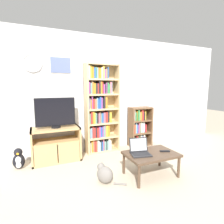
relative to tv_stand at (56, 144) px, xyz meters
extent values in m
plane|color=#BCAD93|center=(1.03, -1.34, -0.34)|extent=(18.00, 18.00, 0.00)
cube|color=silver|center=(1.03, 0.31, 0.96)|extent=(7.09, 0.06, 2.60)
torus|color=#B2B2B7|center=(-0.34, 0.27, 1.58)|extent=(0.37, 0.04, 0.37)
cylinder|color=white|center=(-0.34, 0.27, 1.58)|extent=(0.30, 0.02, 0.30)
cube|color=silver|center=(0.18, 0.28, 1.56)|extent=(0.43, 0.01, 0.34)
cube|color=slate|center=(0.18, 0.27, 1.56)|extent=(0.39, 0.02, 0.31)
cube|color=tan|center=(-0.44, 0.02, 0.00)|extent=(0.04, 0.48, 0.67)
cube|color=tan|center=(0.44, 0.02, 0.00)|extent=(0.04, 0.48, 0.67)
cube|color=tan|center=(0.00, 0.02, 0.32)|extent=(0.92, 0.48, 0.04)
cube|color=tan|center=(0.00, 0.02, -0.32)|extent=(0.92, 0.48, 0.04)
cube|color=tan|center=(0.00, 0.02, 0.07)|extent=(0.84, 0.45, 0.04)
cube|color=tan|center=(-0.21, -0.21, -0.12)|extent=(0.40, 0.02, 0.37)
cube|color=tan|center=(0.21, -0.21, -0.12)|extent=(0.40, 0.02, 0.37)
cylinder|color=black|center=(0.01, -0.01, 0.35)|extent=(0.18, 0.18, 0.04)
cube|color=black|center=(0.01, -0.01, 0.65)|extent=(0.74, 0.05, 0.55)
cube|color=black|center=(0.01, -0.03, 0.65)|extent=(0.71, 0.01, 0.51)
cube|color=tan|center=(0.66, 0.11, 0.64)|extent=(0.04, 0.29, 1.96)
cube|color=tan|center=(1.38, 0.11, 0.64)|extent=(0.04, 0.29, 1.96)
cube|color=tan|center=(1.02, 0.25, 0.64)|extent=(0.75, 0.02, 1.96)
cube|color=tan|center=(1.02, 0.11, -0.32)|extent=(0.68, 0.26, 0.04)
cube|color=tan|center=(1.02, 0.11, 0.00)|extent=(0.68, 0.26, 0.04)
cube|color=tan|center=(1.02, 0.11, 0.32)|extent=(0.68, 0.26, 0.04)
cube|color=tan|center=(1.02, 0.11, 0.64)|extent=(0.68, 0.26, 0.04)
cube|color=tan|center=(1.02, 0.11, 0.96)|extent=(0.68, 0.26, 0.04)
cube|color=tan|center=(1.02, 0.11, 1.28)|extent=(0.68, 0.26, 0.04)
cube|color=tan|center=(1.02, 0.11, 1.60)|extent=(0.68, 0.26, 0.04)
cube|color=#93704C|center=(0.70, 0.12, -0.20)|extent=(0.02, 0.23, 0.21)
cube|color=white|center=(0.72, 0.13, -0.20)|extent=(0.02, 0.18, 0.21)
cube|color=orange|center=(0.75, 0.13, -0.18)|extent=(0.03, 0.19, 0.24)
cube|color=#93704C|center=(0.78, 0.13, -0.17)|extent=(0.03, 0.20, 0.27)
cube|color=red|center=(0.82, 0.13, -0.18)|extent=(0.04, 0.21, 0.25)
cube|color=#93704C|center=(0.86, 0.12, -0.17)|extent=(0.02, 0.22, 0.26)
cube|color=#759EB7|center=(0.88, 0.13, -0.17)|extent=(0.02, 0.21, 0.27)
cube|color=white|center=(0.91, 0.13, -0.18)|extent=(0.02, 0.20, 0.24)
cube|color=#759EB7|center=(0.93, 0.12, -0.20)|extent=(0.03, 0.23, 0.21)
cube|color=#232328|center=(0.96, 0.13, -0.18)|extent=(0.02, 0.19, 0.25)
cube|color=#2856A8|center=(0.99, 0.13, -0.20)|extent=(0.02, 0.21, 0.21)
cube|color=#B75B70|center=(1.02, 0.13, -0.17)|extent=(0.03, 0.19, 0.26)
cube|color=#5B9389|center=(1.06, 0.13, -0.20)|extent=(0.04, 0.21, 0.21)
cube|color=#232328|center=(1.09, 0.13, -0.20)|extent=(0.02, 0.21, 0.21)
cube|color=#5B9389|center=(1.12, 0.13, -0.20)|extent=(0.04, 0.18, 0.21)
cube|color=white|center=(1.16, 0.13, -0.17)|extent=(0.03, 0.20, 0.26)
cube|color=white|center=(1.19, 0.13, -0.20)|extent=(0.03, 0.19, 0.21)
cube|color=#759EB7|center=(0.69, 0.13, 0.13)|extent=(0.02, 0.19, 0.22)
cube|color=#759EB7|center=(0.72, 0.12, 0.12)|extent=(0.02, 0.22, 0.21)
cube|color=#759EB7|center=(0.74, 0.13, 0.13)|extent=(0.03, 0.19, 0.23)
cube|color=red|center=(0.78, 0.12, 0.14)|extent=(0.03, 0.22, 0.24)
cube|color=red|center=(0.81, 0.13, 0.13)|extent=(0.04, 0.21, 0.23)
cube|color=#232328|center=(0.85, 0.13, 0.14)|extent=(0.03, 0.20, 0.24)
cube|color=red|center=(0.89, 0.12, 0.13)|extent=(0.04, 0.23, 0.22)
cube|color=#9E4293|center=(0.93, 0.13, 0.14)|extent=(0.04, 0.20, 0.24)
cube|color=#2856A8|center=(0.97, 0.13, 0.13)|extent=(0.04, 0.19, 0.22)
cube|color=#9E4293|center=(1.01, 0.13, 0.14)|extent=(0.02, 0.19, 0.24)
cube|color=#5B9389|center=(1.03, 0.12, 0.14)|extent=(0.03, 0.22, 0.25)
cube|color=#B75B70|center=(1.06, 0.13, 0.15)|extent=(0.02, 0.20, 0.27)
cube|color=gold|center=(1.09, 0.12, 0.14)|extent=(0.04, 0.22, 0.25)
cube|color=orange|center=(1.14, 0.12, 0.14)|extent=(0.04, 0.22, 0.24)
cube|color=#5B9389|center=(0.70, 0.13, 0.45)|extent=(0.04, 0.21, 0.22)
cube|color=red|center=(0.74, 0.12, 0.46)|extent=(0.03, 0.23, 0.25)
cube|color=orange|center=(0.78, 0.12, 0.47)|extent=(0.03, 0.24, 0.26)
cube|color=gold|center=(0.81, 0.12, 0.46)|extent=(0.03, 0.22, 0.24)
cube|color=#5B9389|center=(0.84, 0.13, 0.45)|extent=(0.03, 0.21, 0.23)
cube|color=#232328|center=(0.88, 0.12, 0.44)|extent=(0.03, 0.22, 0.21)
cube|color=#B75B70|center=(0.92, 0.12, 0.45)|extent=(0.04, 0.23, 0.22)
cube|color=#93704C|center=(0.95, 0.13, 0.46)|extent=(0.02, 0.18, 0.24)
cube|color=#5B9389|center=(0.97, 0.13, 0.44)|extent=(0.02, 0.19, 0.21)
cube|color=#2856A8|center=(1.01, 0.13, 0.45)|extent=(0.04, 0.19, 0.21)
cube|color=#B75B70|center=(1.05, 0.13, 0.45)|extent=(0.04, 0.19, 0.23)
cube|color=red|center=(1.10, 0.13, 0.45)|extent=(0.04, 0.21, 0.23)
cube|color=#232328|center=(1.14, 0.13, 0.47)|extent=(0.04, 0.19, 0.26)
cube|color=gold|center=(1.18, 0.12, 0.45)|extent=(0.04, 0.22, 0.23)
cube|color=#9E4293|center=(0.69, 0.13, 0.77)|extent=(0.02, 0.21, 0.23)
cube|color=#759EB7|center=(0.72, 0.13, 0.77)|extent=(0.02, 0.20, 0.23)
cube|color=orange|center=(0.74, 0.13, 0.76)|extent=(0.02, 0.21, 0.20)
cube|color=#9E4293|center=(0.77, 0.12, 0.79)|extent=(0.02, 0.22, 0.27)
cube|color=red|center=(0.80, 0.12, 0.76)|extent=(0.03, 0.23, 0.21)
cube|color=#93704C|center=(0.84, 0.12, 0.76)|extent=(0.04, 0.23, 0.21)
cube|color=#759EB7|center=(0.88, 0.13, 0.77)|extent=(0.03, 0.20, 0.23)
cube|color=#2856A8|center=(0.91, 0.12, 0.77)|extent=(0.03, 0.22, 0.22)
cube|color=#2856A8|center=(0.94, 0.12, 0.79)|extent=(0.03, 0.24, 0.26)
cube|color=#9E4293|center=(0.98, 0.13, 0.78)|extent=(0.04, 0.20, 0.24)
cube|color=#232328|center=(1.01, 0.13, 0.76)|extent=(0.02, 0.19, 0.21)
cube|color=#232328|center=(1.04, 0.12, 0.79)|extent=(0.03, 0.23, 0.26)
cube|color=orange|center=(1.08, 0.12, 0.78)|extent=(0.04, 0.24, 0.25)
cube|color=#9E4293|center=(0.71, 0.13, 1.10)|extent=(0.04, 0.21, 0.25)
cube|color=#5B9389|center=(0.75, 0.12, 1.09)|extent=(0.02, 0.23, 0.23)
cube|color=#93704C|center=(0.77, 0.13, 1.12)|extent=(0.02, 0.20, 0.27)
cube|color=orange|center=(0.80, 0.13, 1.10)|extent=(0.02, 0.21, 0.24)
cube|color=orange|center=(0.83, 0.12, 1.09)|extent=(0.04, 0.22, 0.22)
cube|color=#232328|center=(0.87, 0.12, 1.09)|extent=(0.03, 0.22, 0.22)
cube|color=red|center=(0.90, 0.13, 1.09)|extent=(0.03, 0.20, 0.22)
cube|color=#232328|center=(0.94, 0.12, 1.11)|extent=(0.03, 0.23, 0.27)
cube|color=orange|center=(0.97, 0.13, 1.11)|extent=(0.04, 0.20, 0.27)
cube|color=red|center=(1.01, 0.13, 1.11)|extent=(0.03, 0.19, 0.26)
cube|color=#9E4293|center=(1.04, 0.13, 1.08)|extent=(0.03, 0.21, 0.20)
cube|color=#232328|center=(1.07, 0.12, 1.09)|extent=(0.03, 0.22, 0.22)
cube|color=#9E4293|center=(1.10, 0.13, 1.10)|extent=(0.02, 0.20, 0.24)
cube|color=#388947|center=(1.13, 0.12, 1.10)|extent=(0.03, 0.22, 0.24)
cube|color=#388947|center=(1.16, 0.12, 1.08)|extent=(0.02, 0.23, 0.21)
cube|color=#B75B70|center=(1.19, 0.12, 1.10)|extent=(0.04, 0.22, 0.25)
cube|color=#759EB7|center=(1.22, 0.13, 1.11)|extent=(0.02, 0.19, 0.27)
cube|color=white|center=(0.71, 0.13, 1.43)|extent=(0.04, 0.21, 0.26)
cube|color=gold|center=(0.75, 0.13, 1.43)|extent=(0.04, 0.19, 0.26)
cube|color=orange|center=(0.80, 0.13, 1.42)|extent=(0.03, 0.21, 0.24)
cube|color=#2856A8|center=(0.83, 0.12, 1.41)|extent=(0.04, 0.23, 0.22)
cube|color=#388947|center=(0.86, 0.13, 1.42)|extent=(0.02, 0.19, 0.24)
cube|color=#759EB7|center=(0.89, 0.13, 1.41)|extent=(0.03, 0.20, 0.22)
cube|color=orange|center=(0.92, 0.12, 1.41)|extent=(0.02, 0.22, 0.23)
cube|color=orange|center=(0.95, 0.12, 1.41)|extent=(0.04, 0.23, 0.21)
cube|color=white|center=(0.99, 0.12, 1.41)|extent=(0.03, 0.23, 0.23)
cube|color=gold|center=(1.03, 0.13, 1.43)|extent=(0.03, 0.21, 0.26)
cube|color=#9E4293|center=(1.06, 0.13, 1.40)|extent=(0.03, 0.19, 0.20)
cube|color=#93704C|center=(1.10, 0.13, 1.41)|extent=(0.03, 0.20, 0.21)
cube|color=#2856A8|center=(1.13, 0.12, 1.42)|extent=(0.02, 0.23, 0.24)
cube|color=brown|center=(1.76, 0.11, 0.15)|extent=(0.04, 0.29, 0.97)
cube|color=brown|center=(2.29, 0.11, 0.15)|extent=(0.04, 0.29, 0.97)
cube|color=brown|center=(2.02, 0.25, 0.15)|extent=(0.57, 0.02, 0.97)
cube|color=brown|center=(2.02, 0.11, -0.32)|extent=(0.49, 0.26, 0.04)
cube|color=brown|center=(2.02, 0.11, -0.01)|extent=(0.49, 0.26, 0.04)
cube|color=brown|center=(2.02, 0.11, 0.30)|extent=(0.49, 0.26, 0.04)
cube|color=brown|center=(2.02, 0.11, 0.61)|extent=(0.49, 0.26, 0.04)
cube|color=#232328|center=(1.79, 0.12, -0.20)|extent=(0.02, 0.23, 0.20)
cube|color=#388947|center=(1.82, 0.12, -0.20)|extent=(0.03, 0.22, 0.21)
cube|color=orange|center=(1.85, 0.13, -0.21)|extent=(0.04, 0.18, 0.19)
cube|color=red|center=(1.89, 0.12, -0.18)|extent=(0.04, 0.24, 0.24)
cube|color=#388947|center=(1.93, 0.12, -0.19)|extent=(0.03, 0.22, 0.23)
cube|color=#93704C|center=(1.98, 0.12, -0.20)|extent=(0.04, 0.23, 0.21)
cube|color=white|center=(2.01, 0.13, -0.17)|extent=(0.02, 0.19, 0.26)
cube|color=#759EB7|center=(2.04, 0.13, -0.19)|extent=(0.03, 0.19, 0.23)
cube|color=#9E4293|center=(2.07, 0.12, -0.21)|extent=(0.02, 0.23, 0.19)
cube|color=white|center=(2.10, 0.12, -0.18)|extent=(0.03, 0.22, 0.24)
cube|color=red|center=(1.80, 0.12, 0.12)|extent=(0.03, 0.24, 0.22)
cube|color=orange|center=(1.83, 0.13, 0.11)|extent=(0.02, 0.21, 0.21)
cube|color=#759EB7|center=(1.86, 0.12, 0.13)|extent=(0.03, 0.22, 0.25)
cube|color=#2856A8|center=(1.89, 0.13, 0.11)|extent=(0.03, 0.21, 0.21)
cube|color=#9E4293|center=(1.92, 0.13, 0.11)|extent=(0.02, 0.20, 0.19)
cube|color=#B75B70|center=(1.95, 0.12, 0.13)|extent=(0.04, 0.22, 0.25)
cube|color=#388947|center=(1.98, 0.12, 0.14)|extent=(0.03, 0.21, 0.26)
cube|color=white|center=(2.02, 0.13, 0.13)|extent=(0.03, 0.20, 0.25)
cube|color=#759EB7|center=(2.05, 0.13, 0.13)|extent=(0.03, 0.20, 0.23)
cube|color=white|center=(2.08, 0.13, 0.14)|extent=(0.03, 0.21, 0.26)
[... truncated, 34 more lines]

